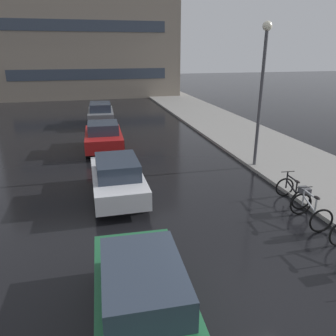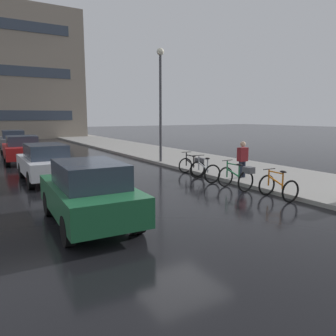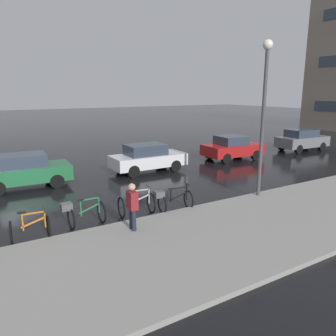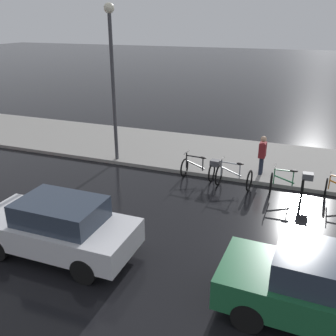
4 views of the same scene
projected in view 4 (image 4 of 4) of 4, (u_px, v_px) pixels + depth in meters
ground_plane at (314, 249)px, 9.74m from camera, size 140.00×140.00×0.00m
sidewalk_kerb at (98, 140)px, 18.22m from camera, size 4.80×60.00×0.14m
bicycle_second at (291, 183)px, 12.50m from camera, size 0.79×1.35×1.02m
bicycle_third at (234, 177)px, 13.15m from camera, size 0.86×1.23×1.01m
bicycle_farthest at (202, 167)px, 13.82m from camera, size 0.79×1.44×1.00m
car_green at (322, 289)px, 7.15m from camera, size 1.87×3.92×1.55m
car_white at (58, 227)px, 9.32m from camera, size 1.76×4.02×1.51m
pedestrian at (262, 154)px, 13.86m from camera, size 0.41×0.25×1.61m
streetlamp at (112, 66)px, 14.25m from camera, size 0.38×0.38×6.14m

